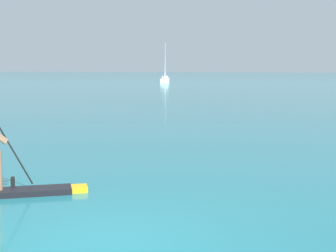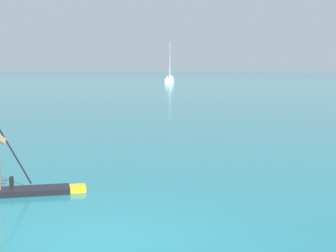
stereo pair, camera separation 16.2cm
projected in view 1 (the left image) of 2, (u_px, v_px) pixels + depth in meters
The scene contains 3 objects.
ground at pixel (108, 240), 8.12m from camera, with size 440.00×440.00×0.00m, color #1E727F.
paddleboarder_mid_center at pixel (3, 179), 10.89m from camera, with size 3.20×2.03×1.82m.
sailboat_left_horizon at pixel (165, 78), 84.10m from camera, with size 2.51×5.11×6.54m.
Camera 1 is at (3.05, -7.30, 2.75)m, focal length 54.70 mm.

